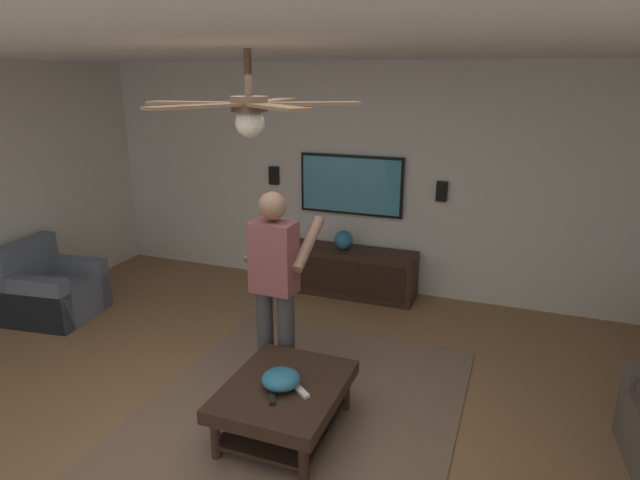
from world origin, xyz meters
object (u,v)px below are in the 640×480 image
at_px(person_standing, 275,277).
at_px(bowl, 281,379).
at_px(vase_round, 343,240).
at_px(ceiling_fan, 250,109).
at_px(armchair, 52,292).
at_px(remote_black, 272,398).
at_px(wall_speaker_left, 442,191).
at_px(wall_speaker_right, 274,176).
at_px(remote_white, 302,392).
at_px(tv, 351,185).
at_px(media_console, 343,271).
at_px(coffee_table, 285,397).

xyz_separation_m(person_standing, bowl, (-0.67, -0.35, -0.47)).
bearing_deg(vase_round, ceiling_fan, -171.11).
distance_m(armchair, remote_black, 3.35).
height_order(wall_speaker_left, wall_speaker_right, wall_speaker_right).
xyz_separation_m(remote_white, vase_round, (2.69, 0.61, 0.25)).
distance_m(vase_round, ceiling_fan, 3.49).
bearing_deg(wall_speaker_left, remote_white, 171.55).
relative_size(tv, remote_white, 8.27).
distance_m(tv, remote_white, 3.12).
xyz_separation_m(armchair, person_standing, (-0.29, -2.80, 0.65)).
height_order(media_console, tv, tv).
relative_size(coffee_table, vase_round, 4.55).
relative_size(bowl, remote_black, 1.82).
bearing_deg(vase_round, remote_black, -170.98).
xyz_separation_m(person_standing, wall_speaker_left, (2.26, -0.96, 0.33)).
bearing_deg(media_console, wall_speaker_right, -104.24).
xyz_separation_m(vase_round, ceiling_fan, (-3.04, -0.48, 1.66)).
bearing_deg(bowl, coffee_table, -8.29).
distance_m(media_console, remote_white, 2.77).
bearing_deg(coffee_table, wall_speaker_right, 26.62).
bearing_deg(ceiling_fan, armchair, 67.46).
distance_m(coffee_table, wall_speaker_right, 3.39).
xyz_separation_m(armchair, ceiling_fan, (-1.32, -3.18, 2.04)).
distance_m(armchair, tv, 3.49).
height_order(bowl, vase_round, vase_round).
bearing_deg(armchair, remote_black, -26.69).
distance_m(bowl, wall_speaker_left, 3.10).
bearing_deg(person_standing, wall_speaker_right, 29.10).
height_order(coffee_table, remote_black, remote_black).
bearing_deg(remote_white, wall_speaker_left, -60.21).
xyz_separation_m(armchair, coffee_table, (-0.91, -3.16, 0.02)).
bearing_deg(remote_white, bowl, 31.34).
bearing_deg(tv, media_console, 0.00).
relative_size(armchair, wall_speaker_right, 4.11).
bearing_deg(bowl, armchair, 73.12).
bearing_deg(wall_speaker_left, wall_speaker_right, 90.00).
relative_size(vase_round, wall_speaker_right, 1.00).
distance_m(bowl, remote_black, 0.17).
bearing_deg(wall_speaker_right, wall_speaker_left, -90.00).
relative_size(remote_black, wall_speaker_left, 0.68).
relative_size(bowl, remote_white, 1.82).
relative_size(bowl, wall_speaker_right, 1.24).
bearing_deg(wall_speaker_left, ceiling_fan, 170.13).
height_order(remote_black, ceiling_fan, ceiling_fan).
height_order(remote_white, remote_black, same).
bearing_deg(person_standing, armchair, 87.51).
relative_size(remote_white, wall_speaker_left, 0.68).
relative_size(coffee_table, person_standing, 0.61).
distance_m(tv, person_standing, 2.28).
distance_m(media_console, wall_speaker_left, 1.46).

